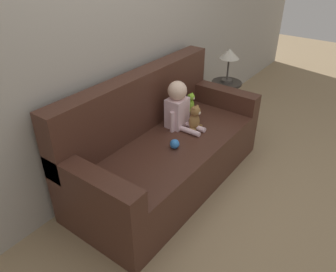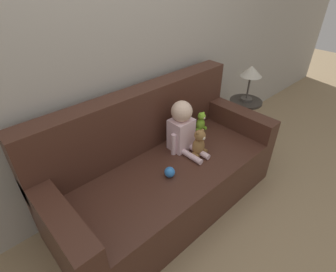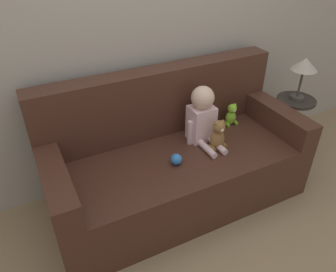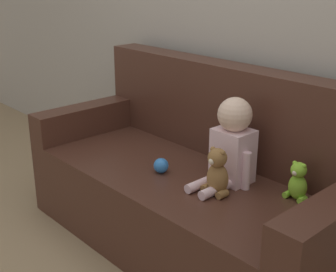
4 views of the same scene
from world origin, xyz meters
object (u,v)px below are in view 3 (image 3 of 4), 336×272
Objects in this scene: teddy_bear_brown at (218,135)px; side_table at (300,84)px; plush_toy_side at (231,115)px; toy_ball at (176,159)px; couch at (174,160)px; person_baby at (202,116)px.

side_table reaches higher than teddy_bear_brown.
teddy_bear_brown is at bearing -141.48° from plush_toy_side.
teddy_bear_brown is 2.93× the size of toy_ball.
plush_toy_side is (0.58, 0.09, 0.21)m from couch.
person_baby is 0.19m from teddy_bear_brown.
person_baby is (0.24, 0.01, 0.32)m from couch.
couch reaches higher than teddy_bear_brown.
side_table is at bearing 9.34° from toy_ball.
couch is at bearing -170.87° from plush_toy_side.
person_baby is 0.41m from toy_ball.
side_table is (1.25, 0.04, 0.37)m from couch.
toy_ball is (-0.08, -0.18, 0.16)m from couch.
toy_ball is 0.09× the size of side_table.
teddy_bear_brown is at bearing -26.49° from couch.
side_table is (1.33, 0.22, 0.21)m from toy_ball.
teddy_bear_brown is at bearing 5.69° from toy_ball.
person_baby is 5.50× the size of toy_ball.
couch reaches higher than side_table.
teddy_bear_brown is 0.99m from side_table.
person_baby is at bearing 30.67° from toy_ball.
teddy_bear_brown reaches higher than toy_ball.
couch is 0.40m from person_baby.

